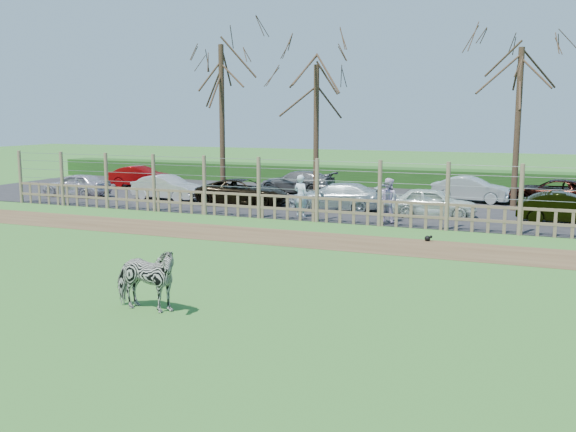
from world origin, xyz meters
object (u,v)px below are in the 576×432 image
at_px(car_0, 77,185).
at_px(car_11, 471,189).
at_px(visitor_b, 388,200).
at_px(car_12, 554,192).
at_px(visitor_a, 301,196).
at_px(car_9, 297,182).
at_px(car_2, 243,192).
at_px(tree_left, 221,85).
at_px(crow, 428,238).
at_px(tree_right, 520,89).
at_px(zebra, 145,279).
at_px(tree_mid, 316,100).
at_px(car_5, 567,209).
at_px(car_3, 336,197).
at_px(car_1, 167,188).
at_px(car_4, 432,202).
at_px(car_7, 141,177).

distance_m(car_0, car_11, 19.68).
height_order(visitor_b, car_12, visitor_b).
xyz_separation_m(visitor_a, car_9, (-3.06, 7.49, -0.26)).
bearing_deg(visitor_b, car_2, 2.04).
xyz_separation_m(tree_left, visitor_a, (5.53, -3.73, -4.71)).
bearing_deg(tree_left, car_2, -38.40).
bearing_deg(crow, tree_right, 74.74).
bearing_deg(zebra, car_12, -21.04).
bearing_deg(visitor_a, car_9, -53.43).
height_order(tree_mid, tree_right, tree_right).
bearing_deg(visitor_b, zebra, 100.14).
xyz_separation_m(visitor_b, car_5, (6.41, 2.14, -0.26)).
xyz_separation_m(zebra, car_3, (-0.69, 15.40, -0.07)).
bearing_deg(car_12, visitor_a, -46.35).
bearing_deg(zebra, car_0, 44.36).
bearing_deg(car_5, visitor_b, 106.43).
xyz_separation_m(car_9, car_11, (9.00, -0.15, 0.00)).
xyz_separation_m(tree_right, zebra, (-6.53, -18.33, -4.54)).
bearing_deg(crow, car_2, 150.28).
relative_size(zebra, car_3, 0.40).
bearing_deg(car_11, crow, -175.87).
bearing_deg(tree_left, car_5, -5.88).
height_order(car_5, car_9, same).
xyz_separation_m(tree_left, tree_right, (13.50, 1.50, -0.37)).
bearing_deg(car_0, car_11, 104.23).
height_order(visitor_b, car_1, visitor_b).
xyz_separation_m(tree_right, car_9, (-11.03, 2.26, -4.60)).
bearing_deg(tree_right, tree_left, -173.66).
bearing_deg(tree_right, car_1, -170.53).
xyz_separation_m(tree_mid, car_4, (6.02, -2.75, -4.23)).
height_order(car_1, car_2, same).
xyz_separation_m(car_1, car_9, (4.95, 4.93, 0.00)).
relative_size(tree_left, car_7, 2.16).
height_order(visitor_a, car_11, visitor_a).
bearing_deg(tree_right, car_3, -157.91).
height_order(crow, car_2, car_2).
xyz_separation_m(tree_left, car_1, (-2.48, -1.17, -4.98)).
xyz_separation_m(zebra, car_11, (4.49, 20.44, -0.07)).
bearing_deg(tree_right, visitor_a, -146.73).
bearing_deg(tree_mid, car_12, 14.96).
distance_m(zebra, car_0, 20.82).
bearing_deg(tree_right, crow, -105.26).
relative_size(crow, car_7, 0.07).
distance_m(car_2, car_7, 9.94).
height_order(car_1, car_3, same).
bearing_deg(car_2, visitor_a, -126.24).
xyz_separation_m(tree_right, car_4, (-2.98, -3.25, -4.60)).
xyz_separation_m(car_11, car_12, (3.67, 0.23, 0.00)).
bearing_deg(tree_left, zebra, -67.49).
distance_m(visitor_b, car_5, 6.77).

